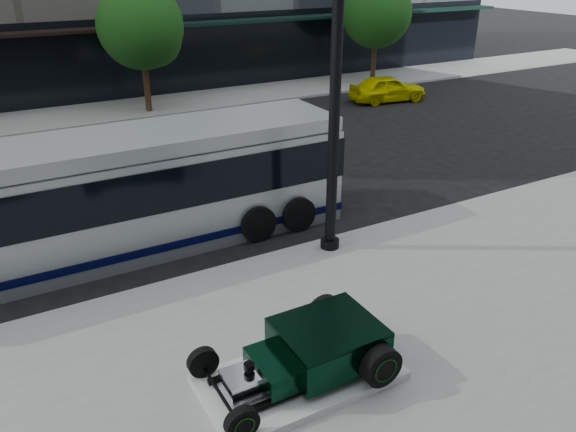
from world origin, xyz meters
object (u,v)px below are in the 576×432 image
yellow_taxi (388,88)px  hot_rod (317,348)px  lamppost (335,90)px  white_sedan (256,141)px  transit_bus (108,196)px

yellow_taxi → hot_rod: bearing=147.3°
hot_rod → lamppost: (2.78, 3.85, 3.37)m
hot_rod → white_sedan: white_sedan is taller
hot_rod → yellow_taxi: bearing=48.4°
yellow_taxi → lamppost: bearing=145.6°
hot_rod → transit_bus: transit_bus is taller
white_sedan → hot_rod: bearing=160.4°
white_sedan → lamppost: bearing=169.7°
hot_rod → transit_bus: size_ratio=0.27×
white_sedan → yellow_taxi: (9.67, 4.59, 0.01)m
hot_rod → yellow_taxi: size_ratio=0.83×
lamppost → transit_bus: lamppost is taller
transit_bus → yellow_taxi: transit_bus is taller
hot_rod → yellow_taxi: (13.97, 15.73, -0.04)m
transit_bus → white_sedan: (6.21, 4.58, -0.83)m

